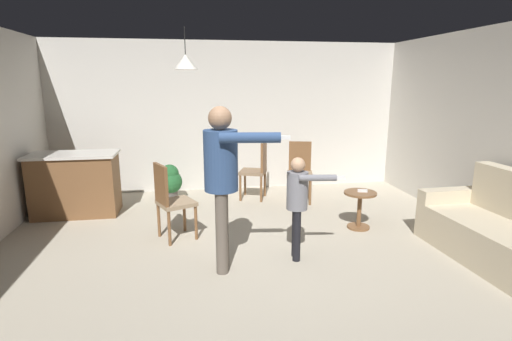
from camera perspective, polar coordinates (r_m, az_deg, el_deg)
ground at (r=4.57m, az=0.26°, el=-13.02°), size 7.68×7.68×0.00m
wall_back at (r=7.31m, az=-3.95°, el=7.78°), size 6.40×0.10×2.70m
couch_floral at (r=5.23m, az=32.15°, el=-7.73°), size 0.91×1.83×1.00m
kitchen_counter at (r=6.51m, az=-24.77°, el=-1.80°), size 1.26×0.66×0.95m
side_table_by_couch at (r=5.59m, az=14.84°, el=-4.94°), size 0.44×0.44×0.52m
person_adult at (r=4.05m, az=-4.90°, el=-0.10°), size 0.83×0.58×1.76m
person_child at (r=4.39m, az=6.15°, el=-3.85°), size 0.59×0.40×1.18m
dining_chair_by_counter at (r=6.65m, az=6.38°, el=0.20°), size 0.52×0.52×1.00m
dining_chair_near_wall at (r=5.08m, az=-12.33°, el=-4.02°), size 0.56×0.56×1.00m
dining_chair_centre_back at (r=6.70m, az=0.16°, el=0.37°), size 0.54×0.54×1.00m
potted_plant_corner at (r=6.79m, az=-12.42°, el=-1.48°), size 0.41×0.41×0.63m
spare_remote_on_table at (r=5.53m, az=15.24°, el=-2.86°), size 0.13×0.07×0.04m
ceiling_light_pendant at (r=5.52m, az=-10.21°, el=15.33°), size 0.32×0.32×0.55m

